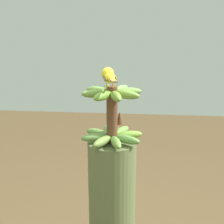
{
  "coord_description": "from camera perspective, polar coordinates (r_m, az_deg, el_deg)",
  "views": [
    {
      "loc": [
        -0.14,
        1.47,
        1.62
      ],
      "look_at": [
        0.0,
        0.0,
        1.19
      ],
      "focal_mm": 53.78,
      "sensor_mm": 36.0,
      "label": 1
    }
  ],
  "objects": [
    {
      "name": "banana_bunch",
      "position": [
        1.55,
        0.03,
        -0.49
      ],
      "size": [
        0.29,
        0.29,
        0.27
      ],
      "color": "brown",
      "rests_on": "banana_tree"
    },
    {
      "name": "perched_bird",
      "position": [
        1.48,
        -0.53,
        6.13
      ],
      "size": [
        0.08,
        0.2,
        0.09
      ],
      "color": "#C68933",
      "rests_on": "banana_bunch"
    }
  ]
}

